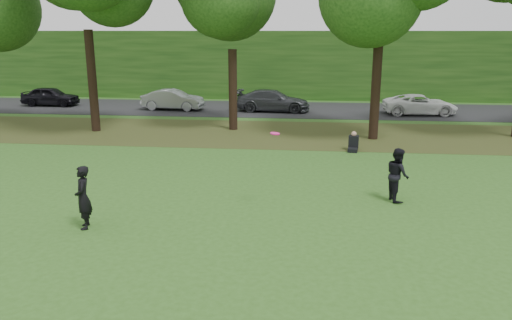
{
  "coord_description": "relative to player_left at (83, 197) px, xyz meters",
  "views": [
    {
      "loc": [
        0.88,
        -11.53,
        5.04
      ],
      "look_at": [
        -0.63,
        2.74,
        1.3
      ],
      "focal_mm": 35.0,
      "sensor_mm": 36.0,
      "label": 1
    }
  ],
  "objects": [
    {
      "name": "leaf_litter",
      "position": [
        4.87,
        12.81,
        -0.84
      ],
      "size": [
        60.0,
        7.0,
        0.01
      ],
      "primitive_type": "cube",
      "color": "#453618",
      "rests_on": "ground"
    },
    {
      "name": "street",
      "position": [
        4.87,
        20.81,
        -0.83
      ],
      "size": [
        70.0,
        7.0,
        0.02
      ],
      "primitive_type": "cube",
      "color": "black",
      "rests_on": "ground"
    },
    {
      "name": "player_left",
      "position": [
        0.0,
        0.0,
        0.0
      ],
      "size": [
        0.59,
        0.71,
        1.68
      ],
      "primitive_type": "imported",
      "rotation": [
        0.0,
        0.0,
        -1.21
      ],
      "color": "black",
      "rests_on": "ground"
    },
    {
      "name": "frisbee",
      "position": [
        4.84,
        1.98,
        1.39
      ],
      "size": [
        0.38,
        0.38,
        0.06
      ],
      "color": "#FF1582",
      "rests_on": "ground"
    },
    {
      "name": "far_hedge",
      "position": [
        4.87,
        26.81,
        1.66
      ],
      "size": [
        70.0,
        3.0,
        5.0
      ],
      "primitive_type": "cube",
      "color": "#194212",
      "rests_on": "ground"
    },
    {
      "name": "parked_cars",
      "position": [
        6.63,
        20.03,
        -0.14
      ],
      "size": [
        37.4,
        3.02,
        1.53
      ],
      "color": "black",
      "rests_on": "street"
    },
    {
      "name": "player_right",
      "position": [
        8.49,
        3.1,
        -0.02
      ],
      "size": [
        0.77,
        0.91,
        1.64
      ],
      "primitive_type": "imported",
      "rotation": [
        0.0,
        0.0,
        1.78
      ],
      "color": "black",
      "rests_on": "ground"
    },
    {
      "name": "seated_person",
      "position": [
        7.73,
        9.57,
        -0.53
      ],
      "size": [
        0.52,
        0.78,
        0.83
      ],
      "rotation": [
        0.0,
        0.0,
        -0.15
      ],
      "color": "black",
      "rests_on": "ground"
    },
    {
      "name": "ground",
      "position": [
        4.87,
        -0.19,
        -0.84
      ],
      "size": [
        120.0,
        120.0,
        0.0
      ],
      "primitive_type": "plane",
      "color": "#2E561A",
      "rests_on": "ground"
    }
  ]
}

